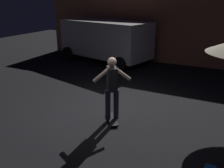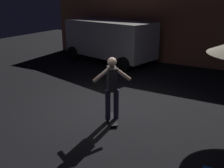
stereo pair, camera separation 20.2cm
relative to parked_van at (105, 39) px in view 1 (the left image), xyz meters
The scene contains 5 objects.
ground_plane 6.10m from the parked_van, 60.98° to the right, with size 28.00×28.00×0.00m, color black.
low_building 3.29m from the parked_van, 52.00° to the left, with size 11.88×3.04×3.18m.
parked_van is the anchor object (origin of this frame).
skateboard_ridden 6.66m from the parked_van, 59.66° to the right, with size 0.65×0.73×0.07m.
skater 6.57m from the parked_van, 59.66° to the right, with size 0.82×0.69×1.67m.
Camera 1 is at (3.17, -5.77, 3.15)m, focal length 40.30 mm.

